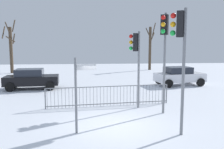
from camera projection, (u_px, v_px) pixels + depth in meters
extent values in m
plane|color=white|center=(115.00, 125.00, 9.80)|extent=(60.00, 60.00, 0.00)
cylinder|color=slate|center=(164.00, 64.00, 11.22)|extent=(0.11, 0.11, 4.69)
cube|color=black|center=(165.00, 25.00, 10.85)|extent=(0.39, 0.36, 0.90)
sphere|color=red|center=(163.00, 17.00, 10.59)|extent=(0.20, 0.20, 0.20)
sphere|color=orange|center=(163.00, 24.00, 10.63)|extent=(0.20, 0.20, 0.20)
sphere|color=green|center=(163.00, 31.00, 10.66)|extent=(0.20, 0.20, 0.20)
cylinder|color=slate|center=(183.00, 73.00, 8.50)|extent=(0.11, 0.11, 4.52)
cube|color=black|center=(180.00, 24.00, 8.35)|extent=(0.35, 0.39, 0.90)
sphere|color=red|center=(173.00, 16.00, 8.41)|extent=(0.20, 0.20, 0.20)
sphere|color=orange|center=(173.00, 24.00, 8.45)|extent=(0.20, 0.20, 0.20)
sphere|color=green|center=(173.00, 33.00, 8.49)|extent=(0.20, 0.20, 0.20)
cylinder|color=slate|center=(139.00, 70.00, 12.23)|extent=(0.11, 0.11, 3.92)
cube|color=black|center=(136.00, 42.00, 12.11)|extent=(0.33, 0.38, 0.90)
sphere|color=red|center=(131.00, 36.00, 12.14)|extent=(0.20, 0.20, 0.20)
sphere|color=orange|center=(131.00, 42.00, 12.18)|extent=(0.20, 0.20, 0.20)
sphere|color=green|center=(131.00, 48.00, 12.22)|extent=(0.20, 0.20, 0.20)
cylinder|color=slate|center=(76.00, 96.00, 8.76)|extent=(0.09, 0.09, 2.80)
cube|color=white|center=(86.00, 67.00, 8.70)|extent=(0.70, 0.09, 0.22)
cube|color=slate|center=(109.00, 86.00, 12.72)|extent=(6.51, 0.74, 0.04)
cube|color=slate|center=(109.00, 104.00, 12.84)|extent=(6.51, 0.74, 0.04)
cylinder|color=slate|center=(47.00, 99.00, 12.18)|extent=(0.02, 0.02, 1.05)
cylinder|color=slate|center=(51.00, 99.00, 12.21)|extent=(0.02, 0.02, 1.05)
cylinder|color=slate|center=(54.00, 98.00, 12.25)|extent=(0.02, 0.02, 1.05)
cylinder|color=slate|center=(58.00, 98.00, 12.28)|extent=(0.02, 0.02, 1.05)
cylinder|color=slate|center=(62.00, 98.00, 12.32)|extent=(0.02, 0.02, 1.05)
cylinder|color=slate|center=(65.00, 98.00, 12.35)|extent=(0.02, 0.02, 1.05)
cylinder|color=slate|center=(69.00, 98.00, 12.39)|extent=(0.02, 0.02, 1.05)
cylinder|color=slate|center=(73.00, 98.00, 12.42)|extent=(0.02, 0.02, 1.05)
cylinder|color=slate|center=(76.00, 98.00, 12.46)|extent=(0.02, 0.02, 1.05)
cylinder|color=slate|center=(80.00, 97.00, 12.49)|extent=(0.02, 0.02, 1.05)
cylinder|color=slate|center=(83.00, 97.00, 12.53)|extent=(0.02, 0.02, 1.05)
cylinder|color=slate|center=(87.00, 97.00, 12.56)|extent=(0.02, 0.02, 1.05)
cylinder|color=slate|center=(90.00, 97.00, 12.60)|extent=(0.02, 0.02, 1.05)
cylinder|color=slate|center=(94.00, 97.00, 12.63)|extent=(0.02, 0.02, 1.05)
cylinder|color=slate|center=(97.00, 97.00, 12.67)|extent=(0.02, 0.02, 1.05)
cylinder|color=slate|center=(100.00, 97.00, 12.70)|extent=(0.02, 0.02, 1.05)
cylinder|color=slate|center=(104.00, 96.00, 12.74)|extent=(0.02, 0.02, 1.05)
cylinder|color=slate|center=(107.00, 96.00, 12.77)|extent=(0.02, 0.02, 1.05)
cylinder|color=slate|center=(111.00, 96.00, 12.81)|extent=(0.02, 0.02, 1.05)
cylinder|color=slate|center=(114.00, 96.00, 12.84)|extent=(0.02, 0.02, 1.05)
cylinder|color=slate|center=(117.00, 96.00, 12.88)|extent=(0.02, 0.02, 1.05)
cylinder|color=slate|center=(120.00, 96.00, 12.91)|extent=(0.02, 0.02, 1.05)
cylinder|color=slate|center=(124.00, 96.00, 12.95)|extent=(0.02, 0.02, 1.05)
cylinder|color=slate|center=(127.00, 95.00, 12.98)|extent=(0.02, 0.02, 1.05)
cylinder|color=slate|center=(130.00, 95.00, 13.02)|extent=(0.02, 0.02, 1.05)
cylinder|color=slate|center=(134.00, 95.00, 13.05)|extent=(0.02, 0.02, 1.05)
cylinder|color=slate|center=(137.00, 95.00, 13.09)|extent=(0.02, 0.02, 1.05)
cylinder|color=slate|center=(140.00, 95.00, 13.12)|extent=(0.02, 0.02, 1.05)
cylinder|color=slate|center=(143.00, 95.00, 13.16)|extent=(0.02, 0.02, 1.05)
cylinder|color=slate|center=(146.00, 95.00, 13.19)|extent=(0.02, 0.02, 1.05)
cylinder|color=slate|center=(149.00, 94.00, 13.23)|extent=(0.02, 0.02, 1.05)
cylinder|color=slate|center=(153.00, 94.00, 13.26)|extent=(0.02, 0.02, 1.05)
cylinder|color=slate|center=(156.00, 94.00, 13.30)|extent=(0.02, 0.02, 1.05)
cylinder|color=slate|center=(159.00, 94.00, 13.33)|extent=(0.02, 0.02, 1.05)
cylinder|color=slate|center=(162.00, 94.00, 13.37)|extent=(0.02, 0.02, 1.05)
cylinder|color=slate|center=(165.00, 94.00, 13.40)|extent=(0.02, 0.02, 1.05)
cylinder|color=slate|center=(45.00, 99.00, 12.16)|extent=(0.06, 0.06, 1.05)
cylinder|color=slate|center=(166.00, 94.00, 13.42)|extent=(0.06, 0.06, 1.05)
cube|color=black|center=(32.00, 80.00, 17.60)|extent=(3.92, 1.99, 0.65)
cube|color=#1E232D|center=(30.00, 73.00, 17.50)|extent=(2.01, 1.64, 0.55)
cylinder|color=black|center=(52.00, 82.00, 18.69)|extent=(0.66, 0.27, 0.64)
cylinder|color=black|center=(50.00, 86.00, 17.03)|extent=(0.66, 0.27, 0.64)
cylinder|color=black|center=(15.00, 83.00, 18.25)|extent=(0.66, 0.27, 0.64)
cylinder|color=black|center=(10.00, 87.00, 16.59)|extent=(0.66, 0.27, 0.64)
cube|color=silver|center=(179.00, 77.00, 19.17)|extent=(4.01, 2.24, 0.65)
cube|color=#1E232D|center=(178.00, 70.00, 19.07)|extent=(2.10, 1.76, 0.55)
cylinder|color=black|center=(189.00, 79.00, 20.34)|extent=(0.67, 0.31, 0.64)
cylinder|color=black|center=(201.00, 82.00, 18.70)|extent=(0.67, 0.31, 0.64)
cylinder|color=black|center=(159.00, 80.00, 19.72)|extent=(0.67, 0.31, 0.64)
cylinder|color=black|center=(169.00, 84.00, 18.08)|extent=(0.67, 0.31, 0.64)
cylinder|color=#473828|center=(150.00, 49.00, 30.25)|extent=(0.34, 0.34, 5.36)
cylinder|color=#473828|center=(154.00, 29.00, 30.04)|extent=(0.22, 1.04, 1.56)
cylinder|color=#473828|center=(148.00, 33.00, 29.78)|extent=(0.55, 0.79, 1.27)
cylinder|color=#473828|center=(152.00, 38.00, 30.27)|extent=(0.49, 0.74, 1.28)
cylinder|color=#473828|center=(11.00, 50.00, 26.75)|extent=(0.36, 0.36, 5.12)
cylinder|color=#473828|center=(14.00, 26.00, 26.69)|extent=(0.69, 0.82, 1.30)
cylinder|color=#473828|center=(7.00, 27.00, 26.17)|extent=(0.64, 0.59, 1.13)
cylinder|color=#473828|center=(14.00, 39.00, 26.81)|extent=(0.56, 0.75, 1.14)
cylinder|color=#473828|center=(10.00, 39.00, 26.18)|extent=(0.97, 0.41, 0.71)
cylinder|color=#473828|center=(4.00, 32.00, 26.37)|extent=(0.27, 1.45, 1.40)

